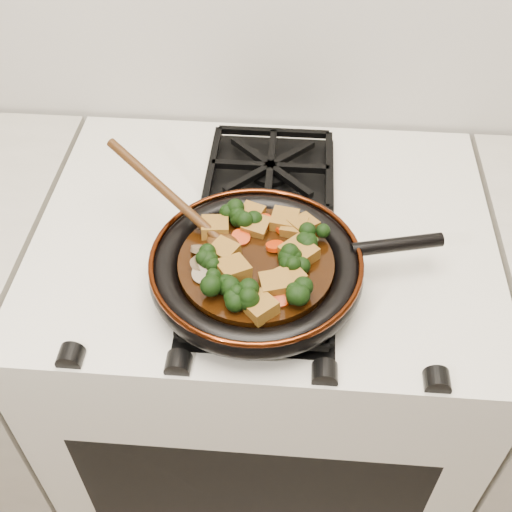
{
  "coord_description": "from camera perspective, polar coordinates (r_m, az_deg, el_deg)",
  "views": [
    {
      "loc": [
        0.04,
        0.92,
        1.64
      ],
      "look_at": [
        -0.0,
        1.56,
        0.97
      ],
      "focal_mm": 45.0,
      "sensor_mm": 36.0,
      "label": 1
    }
  ],
  "objects": [
    {
      "name": "tofu_cube_3",
      "position": [
        0.98,
        -0.04,
        2.66
      ],
      "size": [
        0.05,
        0.05,
        0.03
      ],
      "primitive_type": "cube",
      "rotation": [
        0.1,
        -0.1,
        1.32
      ],
      "color": "brown",
      "rests_on": "braising_sauce"
    },
    {
      "name": "burner_grate_back",
      "position": [
        1.16,
        1.28,
        7.65
      ],
      "size": [
        0.23,
        0.23,
        0.03
      ],
      "primitive_type": null,
      "color": "black",
      "rests_on": "stove"
    },
    {
      "name": "broccoli_floret_4",
      "position": [
        0.92,
        -4.04,
        -0.64
      ],
      "size": [
        0.08,
        0.09,
        0.07
      ],
      "primitive_type": null,
      "rotation": [
        -0.12,
        0.22,
        0.96
      ],
      "color": "black",
      "rests_on": "braising_sauce"
    },
    {
      "name": "carrot_coin_2",
      "position": [
        0.96,
        -1.37,
        1.63
      ],
      "size": [
        0.03,
        0.03,
        0.02
      ],
      "primitive_type": "cylinder",
      "rotation": [
        0.22,
        0.14,
        0.0
      ],
      "color": "#B12804",
      "rests_on": "braising_sauce"
    },
    {
      "name": "skillet",
      "position": [
        0.95,
        0.14,
        -1.07
      ],
      "size": [
        0.44,
        0.32,
        0.05
      ],
      "rotation": [
        0.0,
        0.0,
        0.24
      ],
      "color": "black",
      "rests_on": "burner_grate_front"
    },
    {
      "name": "tofu_cube_8",
      "position": [
        0.98,
        -3.66,
        2.55
      ],
      "size": [
        0.05,
        0.05,
        0.03
      ],
      "primitive_type": "cube",
      "rotation": [
        0.03,
        0.1,
        1.69
      ],
      "color": "brown",
      "rests_on": "braising_sauce"
    },
    {
      "name": "tofu_cube_4",
      "position": [
        0.94,
        -2.84,
        0.41
      ],
      "size": [
        0.05,
        0.05,
        0.02
      ],
      "primitive_type": "cube",
      "rotation": [
        -0.05,
        0.03,
        2.59
      ],
      "color": "brown",
      "rests_on": "braising_sauce"
    },
    {
      "name": "broccoli_floret_6",
      "position": [
        0.88,
        -1.11,
        -3.58
      ],
      "size": [
        0.08,
        0.08,
        0.08
      ],
      "primitive_type": null,
      "rotation": [
        -0.2,
        -0.18,
        0.17
      ],
      "color": "black",
      "rests_on": "braising_sauce"
    },
    {
      "name": "broccoli_floret_1",
      "position": [
        0.96,
        5.14,
        1.45
      ],
      "size": [
        0.08,
        0.08,
        0.06
      ],
      "primitive_type": null,
      "rotation": [
        0.15,
        -0.07,
        1.26
      ],
      "color": "black",
      "rests_on": "braising_sauce"
    },
    {
      "name": "tofu_cube_9",
      "position": [
        0.98,
        4.2,
        2.63
      ],
      "size": [
        0.05,
        0.05,
        0.03
      ],
      "primitive_type": "cube",
      "rotation": [
        -0.06,
        0.1,
        0.72
      ],
      "color": "brown",
      "rests_on": "braising_sauce"
    },
    {
      "name": "carrot_coin_1",
      "position": [
        0.89,
        3.44,
        -3.22
      ],
      "size": [
        0.03,
        0.03,
        0.01
      ],
      "primitive_type": "cylinder",
      "rotation": [
        0.0,
        -0.2,
        0.0
      ],
      "color": "#B12804",
      "rests_on": "braising_sauce"
    },
    {
      "name": "carrot_coin_0",
      "position": [
        0.95,
        1.71,
        0.88
      ],
      "size": [
        0.03,
        0.03,
        0.02
      ],
      "primitive_type": "cylinder",
      "rotation": [
        -0.28,
        -0.11,
        0.0
      ],
      "color": "#B12804",
      "rests_on": "braising_sauce"
    },
    {
      "name": "tofu_cube_11",
      "position": [
        0.99,
        2.55,
        3.16
      ],
      "size": [
        0.05,
        0.05,
        0.02
      ],
      "primitive_type": "cube",
      "rotation": [
        -0.02,
        -0.02,
        2.98
      ],
      "color": "brown",
      "rests_on": "braising_sauce"
    },
    {
      "name": "mushroom_slice_0",
      "position": [
        0.91,
        -4.77,
        -1.61
      ],
      "size": [
        0.03,
        0.03,
        0.02
      ],
      "primitive_type": "cylinder",
      "rotation": [
        0.4,
        0.0,
        0.0
      ],
      "color": "brown",
      "rests_on": "braising_sauce"
    },
    {
      "name": "tofu_cube_7",
      "position": [
        0.94,
        3.84,
        0.25
      ],
      "size": [
        0.06,
        0.06,
        0.03
      ],
      "primitive_type": "cube",
      "rotation": [
        -0.02,
        -0.05,
        0.77
      ],
      "color": "brown",
      "rests_on": "braising_sauce"
    },
    {
      "name": "burner_grate_front",
      "position": [
        0.96,
        0.24,
        -2.81
      ],
      "size": [
        0.23,
        0.23,
        0.03
      ],
      "primitive_type": null,
      "color": "black",
      "rests_on": "stove"
    },
    {
      "name": "carrot_coin_3",
      "position": [
        0.98,
        2.5,
        2.54
      ],
      "size": [
        0.03,
        0.03,
        0.02
      ],
      "primitive_type": "cylinder",
      "rotation": [
        0.09,
        0.31,
        0.0
      ],
      "color": "#B12804",
      "rests_on": "braising_sauce"
    },
    {
      "name": "mushroom_slice_2",
      "position": [
        0.92,
        -5.01,
        -0.85
      ],
      "size": [
        0.03,
        0.04,
        0.03
      ],
      "primitive_type": "cylinder",
      "rotation": [
        0.78,
        0.0,
        1.81
      ],
      "color": "brown",
      "rests_on": "braising_sauce"
    },
    {
      "name": "stove",
      "position": [
        1.42,
        0.61,
        -10.82
      ],
      "size": [
        0.76,
        0.6,
        0.9
      ],
      "primitive_type": "cube",
      "color": "silver",
      "rests_on": "ground"
    },
    {
      "name": "tofu_cube_2",
      "position": [
        1.0,
        -0.41,
        3.73
      ],
      "size": [
        0.04,
        0.05,
        0.02
      ],
      "primitive_type": "cube",
      "rotation": [
        -0.01,
        -0.0,
        2.77
      ],
      "color": "brown",
      "rests_on": "braising_sauce"
    },
    {
      "name": "broccoli_floret_3",
      "position": [
        0.99,
        -2.13,
        3.7
      ],
      "size": [
        0.09,
        0.08,
        0.07
      ],
      "primitive_type": null,
      "rotation": [
        0.19,
        -0.11,
        2.16
      ],
      "color": "black",
      "rests_on": "braising_sauce"
    },
    {
      "name": "carrot_coin_4",
      "position": [
        0.88,
        2.16,
        -3.75
      ],
      "size": [
        0.03,
        0.03,
        0.01
      ],
      "primitive_type": "cylinder",
      "rotation": [
        0.23,
        0.01,
        0.0
      ],
      "color": "#B12804",
      "rests_on": "braising_sauce"
    },
    {
      "name": "mushroom_slice_1",
      "position": [
        0.95,
        -4.87,
        0.58
      ],
      "size": [
        0.03,
        0.03,
        0.02
      ],
      "primitive_type": "cylinder",
      "rotation": [
        0.6,
        0.0,
        3.04
      ],
      "color": "brown",
      "rests_on": "braising_sauce"
    },
    {
      "name": "broccoli_floret_7",
      "position": [
        0.88,
        3.37,
        -3.63
      ],
      "size": [
        0.08,
        0.09,
        0.06
      ],
      "primitive_type": null,
      "rotation": [
        0.03,
        0.07,
        2.38
      ],
      "color": "black",
      "rests_on": "braising_sauce"
    },
    {
      "name": "tofu_cube_0",
      "position": [
        0.91,
        3.12,
        -1.94
      ],
      "size": [
        0.05,
        0.05,
        0.03
      ],
      "primitive_type": "cube",
      "rotation": [
        -0.06,
        0.08,
        2.17
      ],
      "color": "brown",
      "rests_on": "braising_sauce"
    },
    {
      "name": "broccoli_floret_2",
      "position": [
        0.92,
        3.57,
        -0.7
      ],
      "size": [
        0.08,
        0.07,
        0.06
      ],
      "primitive_type": null,
      "rotation": [
        -0.04,
        -0.13,
        2.92
      ],
      "color": "black",
      "rests_on": "braising_sauce"
    },
    {
      "name": "carrot_coin_5",
      "position": [
        0.99,
        0.63,
        3.01
      ],
      "size": [
        0.03,
        0.03,
        0.02
      ],
      "primitive_type": "cylinder",
      "rotation": [
        0.14,
        -0.17,
        0.0
      ],
      "color": "#B12804",
      "rests_on": "braising_sauce"
    },
    {
      "name": "tofu_cube_1",
      "position": [
        0.89,
        1.8,
        -2.59
      ],
      "size": [
        0.05,
        0.05,
        0.03
      ],
      "primitive_type": "cube",
      "rotation": [
        -0.05,
        -0.05,
        0.26
      ],
      "color": "brown",
      "rests_on": "braising_sauce"
    },
    {
      "name": "broccoli_floret_0",
      "position": [
        0.99,
        -0.96,
        3.3
      ],
      "size": [
        0.07,
        0.07,
        0.07
      ],
      "primitive_type": null,
      "rotation": [
        0.19,
        -0.18,
        0.04
      ],
      "color": "black",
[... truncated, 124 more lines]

